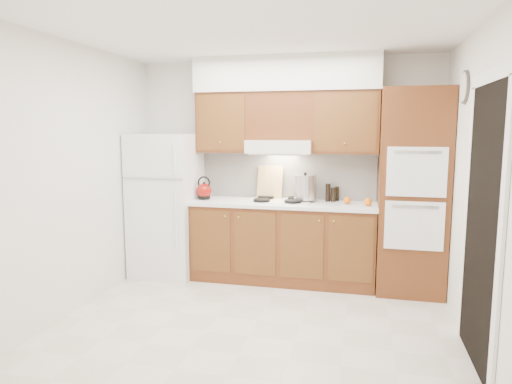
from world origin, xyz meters
TOP-DOWN VIEW (x-y plane):
  - floor at (0.00, 0.00)m, footprint 3.60×3.60m
  - ceiling at (0.00, 0.00)m, footprint 3.60×3.60m
  - wall_back at (0.00, 1.50)m, footprint 3.60×0.02m
  - wall_left at (-1.80, 0.00)m, footprint 0.02×3.00m
  - wall_right at (1.80, 0.00)m, footprint 0.02×3.00m
  - fridge at (-1.41, 1.14)m, footprint 0.75×0.72m
  - base_cabinets at (0.02, 1.20)m, footprint 2.11×0.60m
  - countertop at (0.03, 1.19)m, footprint 2.13×0.62m
  - backsplash at (0.02, 1.49)m, footprint 2.11×0.03m
  - oven_cabinet at (1.44, 1.18)m, footprint 0.70×0.65m
  - upper_cab_left at (-0.71, 1.33)m, footprint 0.63×0.33m
  - upper_cab_right at (0.72, 1.33)m, footprint 0.73×0.33m
  - range_hood at (-0.02, 1.27)m, footprint 0.75×0.45m
  - upper_cab_over_hood at (-0.02, 1.33)m, footprint 0.75×0.33m
  - soffit at (0.03, 1.32)m, footprint 2.13×0.36m
  - cooktop at (-0.02, 1.21)m, footprint 0.74×0.50m
  - doorway at (1.79, -0.35)m, footprint 0.02×0.90m
  - wall_clock at (1.79, 0.55)m, footprint 0.02×0.30m
  - kettle at (-0.93, 1.17)m, footprint 0.22×0.22m
  - cutting_board at (-0.17, 1.39)m, footprint 0.31×0.12m
  - stock_pot at (0.27, 1.27)m, footprint 0.31×0.31m
  - condiment_a at (0.53, 1.35)m, footprint 0.06×0.06m
  - condiment_b at (0.63, 1.43)m, footprint 0.07×0.07m
  - condiment_c at (0.59, 1.36)m, footprint 0.07×0.07m
  - orange_near at (0.98, 1.14)m, footprint 0.11×0.11m
  - orange_far at (0.75, 1.21)m, footprint 0.09×0.09m

SIDE VIEW (x-z plane):
  - floor at x=0.00m, z-range 0.00..0.00m
  - base_cabinets at x=0.02m, z-range 0.00..0.90m
  - fridge at x=-1.41m, z-range 0.00..1.72m
  - countertop at x=0.03m, z-range 0.90..0.94m
  - cooktop at x=-0.02m, z-range 0.94..0.95m
  - orange_far at x=0.75m, z-range 0.94..1.02m
  - orange_near at x=0.98m, z-range 0.94..1.03m
  - condiment_c at x=0.59m, z-range 0.94..1.10m
  - condiment_b at x=0.63m, z-range 0.94..1.11m
  - kettle at x=-0.93m, z-range 0.95..1.13m
  - condiment_a at x=0.53m, z-range 0.94..1.15m
  - doorway at x=1.79m, z-range 0.00..2.10m
  - oven_cabinet at x=1.44m, z-range 0.00..2.20m
  - stock_pot at x=0.27m, z-range 0.97..1.24m
  - cutting_board at x=-0.17m, z-range 0.94..1.34m
  - backsplash at x=0.02m, z-range 0.94..1.50m
  - wall_back at x=0.00m, z-range 0.00..2.60m
  - wall_left at x=-1.80m, z-range 0.00..2.60m
  - wall_right at x=1.80m, z-range 0.00..2.60m
  - range_hood at x=-0.02m, z-range 1.50..1.65m
  - upper_cab_left at x=-0.71m, z-range 1.50..2.20m
  - upper_cab_right at x=0.72m, z-range 1.50..2.20m
  - upper_cab_over_hood at x=-0.02m, z-range 1.65..2.20m
  - wall_clock at x=1.79m, z-range 2.00..2.30m
  - soffit at x=0.03m, z-range 2.20..2.60m
  - ceiling at x=0.00m, z-range 2.60..2.60m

